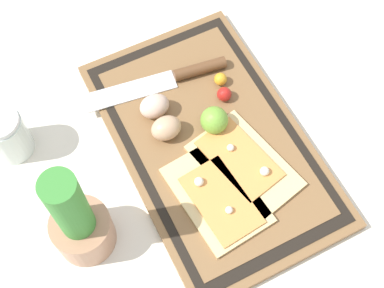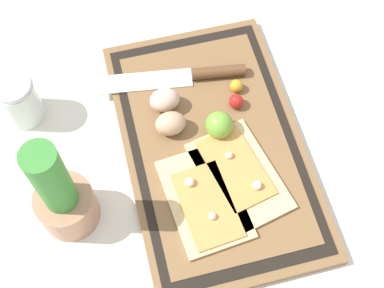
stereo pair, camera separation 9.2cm
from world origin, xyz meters
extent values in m
plane|color=silver|center=(0.00, 0.00, 0.00)|extent=(6.00, 6.00, 0.00)
cube|color=brown|center=(0.00, 0.00, 0.01)|extent=(0.51, 0.31, 0.02)
cube|color=black|center=(0.00, 0.00, 0.02)|extent=(0.48, 0.28, 0.00)
cube|color=brown|center=(0.00, 0.00, 0.02)|extent=(0.43, 0.25, 0.00)
cube|color=#DBBC7F|center=(-0.07, -0.03, 0.02)|extent=(0.21, 0.15, 0.01)
cube|color=#E08E47|center=(-0.06, -0.02, 0.03)|extent=(0.16, 0.11, 0.00)
sphere|color=silver|center=(-0.10, -0.05, 0.04)|extent=(0.02, 0.02, 0.02)
sphere|color=silver|center=(-0.04, -0.02, 0.04)|extent=(0.01, 0.01, 0.01)
cube|color=#DBBC7F|center=(-0.10, 0.04, 0.02)|extent=(0.19, 0.13, 0.01)
cube|color=#E08E47|center=(-0.11, 0.04, 0.03)|extent=(0.15, 0.09, 0.00)
sphere|color=silver|center=(-0.07, 0.06, 0.04)|extent=(0.02, 0.02, 0.02)
sphere|color=silver|center=(-0.13, 0.04, 0.04)|extent=(0.01, 0.01, 0.01)
cube|color=silver|center=(0.16, 0.09, 0.02)|extent=(0.06, 0.18, 0.00)
cylinder|color=brown|center=(0.14, -0.05, 0.03)|extent=(0.04, 0.10, 0.02)
ellipsoid|color=tan|center=(0.05, 0.07, 0.04)|extent=(0.04, 0.05, 0.04)
ellipsoid|color=beige|center=(0.10, 0.07, 0.04)|extent=(0.04, 0.05, 0.04)
sphere|color=#70A838|center=(0.02, -0.02, 0.04)|extent=(0.05, 0.05, 0.05)
sphere|color=red|center=(0.07, -0.06, 0.03)|extent=(0.03, 0.03, 0.03)
sphere|color=gold|center=(0.10, -0.07, 0.03)|extent=(0.02, 0.02, 0.02)
cylinder|color=#AD7A5B|center=(-0.06, 0.26, 0.04)|extent=(0.10, 0.10, 0.08)
cylinder|color=#388433|center=(-0.06, 0.26, 0.13)|extent=(0.05, 0.05, 0.19)
cylinder|color=silver|center=(0.15, 0.32, 0.04)|extent=(0.07, 0.07, 0.09)
cylinder|color=olive|center=(0.15, 0.32, 0.02)|extent=(0.06, 0.06, 0.03)
cylinder|color=silver|center=(0.15, 0.32, 0.09)|extent=(0.07, 0.07, 0.01)
camera|label=1|loc=(-0.37, 0.23, 0.85)|focal=50.00mm
camera|label=2|loc=(-0.40, 0.14, 0.85)|focal=50.00mm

